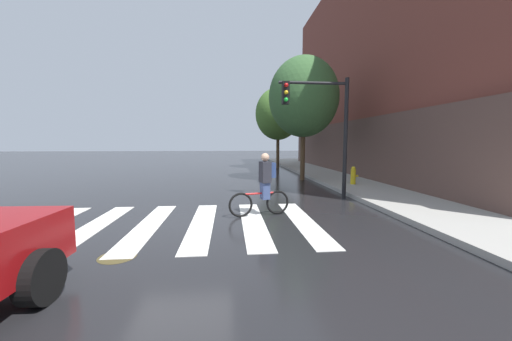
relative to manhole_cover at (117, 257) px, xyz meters
The scene contains 10 objects.
ground_plane 2.04m from the manhole_cover, 68.61° to the left, with size 120.00×120.00×0.00m, color black.
sidewalk 9.68m from the manhole_cover, 11.31° to the left, with size 6.50×50.00×0.15m, color #9E9B93.
crosswalk_stripes 2.01m from the manhole_cover, 71.18° to the left, with size 6.80×4.04×0.01m.
manhole_cover is the anchor object (origin of this frame).
cyclist 3.95m from the manhole_cover, 42.01° to the left, with size 1.68×0.46×1.69m.
traffic_light_near 7.65m from the manhole_cover, 42.78° to the left, with size 2.47×0.28×4.20m.
fire_hydrant 10.16m from the manhole_cover, 43.58° to the left, with size 0.33×0.22×0.78m.
street_tree_near 12.06m from the manhole_cover, 59.17° to the left, with size 3.57×3.57×6.34m.
street_tree_mid 18.13m from the manhole_cover, 71.26° to the left, with size 3.43×3.43×6.09m.
corner_building 23.13m from the manhole_cover, 32.34° to the left, with size 19.96×22.14×12.74m.
Camera 1 is at (1.19, -6.88, 1.98)m, focal length 20.10 mm.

